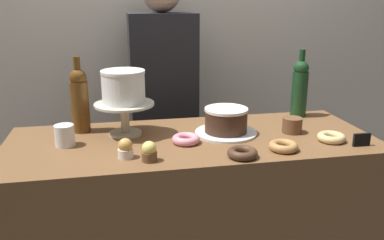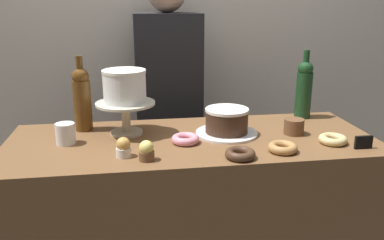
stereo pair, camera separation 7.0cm
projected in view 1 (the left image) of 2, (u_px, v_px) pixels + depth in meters
name	position (u px, v px, depth m)	size (l,w,h in m)	color
back_wall	(163.00, 29.00, 2.39)	(6.00, 0.05, 2.60)	silver
display_counter	(192.00, 236.00, 1.81)	(1.51, 0.60, 0.92)	brown
cake_stand_pedestal	(125.00, 113.00, 1.70)	(0.25, 0.25, 0.14)	beige
white_layer_cake	(123.00, 87.00, 1.67)	(0.18, 0.18, 0.14)	white
silver_serving_platter	(226.00, 133.00, 1.74)	(0.26, 0.26, 0.01)	white
chocolate_round_cake	(226.00, 120.00, 1.72)	(0.18, 0.18, 0.10)	#3D2619
wine_bottle_amber	(80.00, 99.00, 1.73)	(0.08, 0.08, 0.33)	#5B3814
wine_bottle_green	(300.00, 87.00, 1.96)	(0.08, 0.08, 0.33)	#193D1E
cupcake_caramel	(125.00, 149.00, 1.47)	(0.06, 0.06, 0.07)	white
cupcake_lemon	(149.00, 152.00, 1.44)	(0.06, 0.06, 0.07)	brown
donut_maple	(283.00, 146.00, 1.55)	(0.11, 0.11, 0.03)	#B27F47
donut_glazed	(331.00, 137.00, 1.65)	(0.11, 0.11, 0.03)	#E0C17F
donut_chocolate	(242.00, 153.00, 1.48)	(0.11, 0.11, 0.03)	#472D1E
donut_pink	(186.00, 139.00, 1.63)	(0.11, 0.11, 0.03)	pink
cookie_stack	(292.00, 125.00, 1.75)	(0.08, 0.08, 0.07)	brown
price_sign_chalkboard	(362.00, 140.00, 1.59)	(0.07, 0.01, 0.05)	black
coffee_cup_ceramic	(65.00, 136.00, 1.59)	(0.08, 0.08, 0.09)	white
barista_figure	(164.00, 116.00, 2.30)	(0.36, 0.22, 1.60)	black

